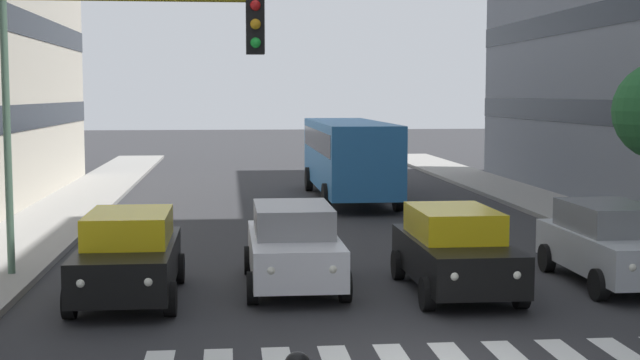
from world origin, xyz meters
TOP-DOWN VIEW (x-y plane):
  - car_0 at (-5.15, -5.51)m, footprint 2.02×4.44m
  - car_1 at (-1.61, -5.03)m, footprint 2.02×4.44m
  - car_2 at (1.63, -5.90)m, footprint 2.02×4.44m
  - car_3 at (4.95, -5.11)m, footprint 2.02×4.44m
  - bus_behind_traffic at (-1.61, -21.37)m, footprint 2.78×10.50m
  - traffic_light_gantry at (5.47, 0.71)m, footprint 4.32×0.36m
  - street_lamp_right at (7.22, -7.20)m, footprint 2.85×0.28m

SIDE VIEW (x-z plane):
  - car_0 at x=-5.15m, z-range 0.03..1.75m
  - car_1 at x=-1.61m, z-range 0.03..1.75m
  - car_2 at x=1.63m, z-range 0.03..1.75m
  - car_3 at x=4.95m, z-range 0.03..1.75m
  - bus_behind_traffic at x=-1.61m, z-range 0.36..3.36m
  - traffic_light_gantry at x=5.47m, z-range 0.95..6.45m
  - street_lamp_right at x=7.22m, z-range 0.92..7.47m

